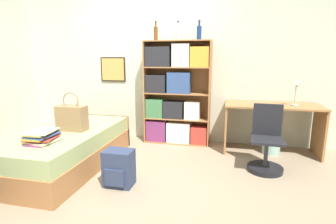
# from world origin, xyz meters

# --- Properties ---
(ground_plane) EXTENTS (14.00, 14.00, 0.00)m
(ground_plane) POSITION_xyz_m (0.00, 0.00, 0.00)
(ground_plane) COLOR gray
(wall_back) EXTENTS (10.00, 0.09, 2.60)m
(wall_back) POSITION_xyz_m (-0.00, 1.51, 1.30)
(wall_back) COLOR beige
(wall_back) RESTS_ON ground_plane
(bed) EXTENTS (1.06, 1.93, 0.48)m
(bed) POSITION_xyz_m (-0.70, 0.02, 0.24)
(bed) COLOR #A36B3D
(bed) RESTS_ON ground_plane
(handbag) EXTENTS (0.37, 0.18, 0.50)m
(handbag) POSITION_xyz_m (-0.57, 0.03, 0.65)
(handbag) COLOR #93704C
(handbag) RESTS_ON bed
(book_stack_on_bed) EXTENTS (0.35, 0.38, 0.12)m
(book_stack_on_bed) POSITION_xyz_m (-0.63, -0.47, 0.55)
(book_stack_on_bed) COLOR #7A336B
(book_stack_on_bed) RESTS_ON bed
(bookcase) EXTENTS (1.07, 0.31, 1.67)m
(bookcase) POSITION_xyz_m (0.51, 1.30, 0.80)
(bookcase) COLOR #A36B3D
(bookcase) RESTS_ON ground_plane
(bottle_green) EXTENTS (0.07, 0.07, 0.30)m
(bottle_green) POSITION_xyz_m (0.20, 1.28, 1.78)
(bottle_green) COLOR brown
(bottle_green) RESTS_ON bookcase
(bottle_brown) EXTENTS (0.08, 0.08, 0.29)m
(bottle_brown) POSITION_xyz_m (0.56, 1.29, 1.78)
(bottle_brown) COLOR #B7BCC1
(bottle_brown) RESTS_ON bookcase
(bottle_clear) EXTENTS (0.07, 0.07, 0.29)m
(bottle_clear) POSITION_xyz_m (0.89, 1.28, 1.78)
(bottle_clear) COLOR navy
(bottle_clear) RESTS_ON bookcase
(desk) EXTENTS (1.35, 0.61, 0.73)m
(desk) POSITION_xyz_m (2.01, 1.15, 0.52)
(desk) COLOR #A36B3D
(desk) RESTS_ON ground_plane
(desk_lamp) EXTENTS (0.16, 0.11, 0.40)m
(desk_lamp) POSITION_xyz_m (2.32, 1.14, 1.00)
(desk_lamp) COLOR #ADA89E
(desk_lamp) RESTS_ON desk
(desk_chair) EXTENTS (0.43, 0.43, 0.83)m
(desk_chair) POSITION_xyz_m (1.86, 0.47, 0.27)
(desk_chair) COLOR black
(desk_chair) RESTS_ON ground_plane
(backpack) EXTENTS (0.32, 0.26, 0.41)m
(backpack) POSITION_xyz_m (0.22, -0.35, 0.20)
(backpack) COLOR #2D3856
(backpack) RESTS_ON ground_plane
(waste_bin) EXTENTS (0.25, 0.25, 0.26)m
(waste_bin) POSITION_xyz_m (2.02, 1.09, 0.13)
(waste_bin) COLOR #99C1B2
(waste_bin) RESTS_ON ground_plane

